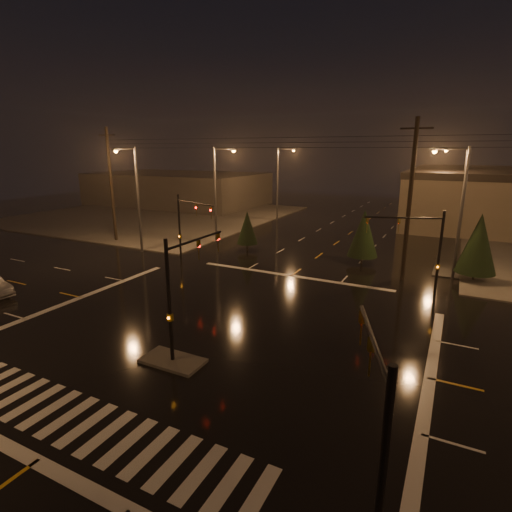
# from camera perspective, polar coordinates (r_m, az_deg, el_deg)

# --- Properties ---
(ground) EXTENTS (140.00, 140.00, 0.00)m
(ground) POSITION_cam_1_polar(r_m,az_deg,el_deg) (22.85, -5.47, -10.38)
(ground) COLOR black
(ground) RESTS_ON ground
(sidewalk_nw) EXTENTS (36.00, 36.00, 0.12)m
(sidewalk_nw) POSITION_cam_1_polar(r_m,az_deg,el_deg) (63.51, -14.05, 5.75)
(sidewalk_nw) COLOR #47443F
(sidewalk_nw) RESTS_ON ground
(median_island) EXTENTS (3.00, 1.60, 0.15)m
(median_island) POSITION_cam_1_polar(r_m,az_deg,el_deg) (19.94, -11.81, -14.42)
(median_island) COLOR #47443F
(median_island) RESTS_ON ground
(crosswalk) EXTENTS (15.00, 2.60, 0.01)m
(crosswalk) POSITION_cam_1_polar(r_m,az_deg,el_deg) (17.04, -23.03, -21.29)
(crosswalk) COLOR beige
(crosswalk) RESTS_ON ground
(stop_bar_near) EXTENTS (16.00, 0.50, 0.01)m
(stop_bar_near) POSITION_cam_1_polar(r_m,az_deg,el_deg) (16.16, -28.90, -24.30)
(stop_bar_near) COLOR beige
(stop_bar_near) RESTS_ON ground
(stop_bar_far) EXTENTS (16.00, 0.50, 0.01)m
(stop_bar_far) POSITION_cam_1_polar(r_m,az_deg,el_deg) (32.01, 5.08, -2.82)
(stop_bar_far) COLOR beige
(stop_bar_far) RESTS_ON ground
(commercial_block) EXTENTS (30.00, 18.00, 5.60)m
(commercial_block) POSITION_cam_1_polar(r_m,az_deg,el_deg) (75.54, -11.12, 9.42)
(commercial_block) COLOR #413D3A
(commercial_block) RESTS_ON ground
(signal_mast_median) EXTENTS (0.25, 4.59, 6.00)m
(signal_mast_median) POSITION_cam_1_polar(r_m,az_deg,el_deg) (19.12, -10.66, -3.60)
(signal_mast_median) COLOR black
(signal_mast_median) RESTS_ON ground
(signal_mast_ne) EXTENTS (4.84, 1.86, 6.00)m
(signal_mast_ne) POSITION_cam_1_polar(r_m,az_deg,el_deg) (28.18, 22.79, 1.57)
(signal_mast_ne) COLOR black
(signal_mast_ne) RESTS_ON ground
(signal_mast_nw) EXTENTS (4.84, 1.86, 6.00)m
(signal_mast_nw) POSITION_cam_1_polar(r_m,az_deg,el_deg) (34.93, -9.98, 4.92)
(signal_mast_nw) COLOR black
(signal_mast_nw) RESTS_ON ground
(signal_mast_se) EXTENTS (1.55, 3.87, 6.00)m
(signal_mast_se) POSITION_cam_1_polar(r_m,az_deg,el_deg) (9.77, 16.75, -24.03)
(signal_mast_se) COLOR black
(signal_mast_se) RESTS_ON ground
(streetlight_1) EXTENTS (2.77, 0.32, 10.00)m
(streetlight_1) POSITION_cam_1_polar(r_m,az_deg,el_deg) (42.03, -5.51, 9.51)
(streetlight_1) COLOR #38383A
(streetlight_1) RESTS_ON ground
(streetlight_2) EXTENTS (2.77, 0.32, 10.00)m
(streetlight_2) POSITION_cam_1_polar(r_m,az_deg,el_deg) (56.16, 3.38, 10.92)
(streetlight_2) COLOR #38383A
(streetlight_2) RESTS_ON ground
(streetlight_3) EXTENTS (2.77, 0.32, 10.00)m
(streetlight_3) POSITION_cam_1_polar(r_m,az_deg,el_deg) (33.59, 26.84, 6.62)
(streetlight_3) COLOR #38383A
(streetlight_3) RESTS_ON ground
(streetlight_4) EXTENTS (2.77, 0.32, 10.00)m
(streetlight_4) POSITION_cam_1_polar(r_m,az_deg,el_deg) (53.50, 27.16, 9.12)
(streetlight_4) COLOR #38383A
(streetlight_4) RESTS_ON ground
(streetlight_5) EXTENTS (0.32, 2.77, 10.00)m
(streetlight_5) POSITION_cam_1_polar(r_m,az_deg,el_deg) (39.62, -16.85, 8.62)
(streetlight_5) COLOR #38383A
(streetlight_5) RESTS_ON ground
(utility_pole_0) EXTENTS (2.20, 0.32, 12.00)m
(utility_pole_0) POSITION_cam_1_polar(r_m,az_deg,el_deg) (45.81, -19.98, 9.56)
(utility_pole_0) COLOR black
(utility_pole_0) RESTS_ON ground
(utility_pole_1) EXTENTS (2.20, 0.32, 12.00)m
(utility_pole_1) POSITION_cam_1_polar(r_m,az_deg,el_deg) (31.73, 21.09, 7.42)
(utility_pole_1) COLOR black
(utility_pole_1) RESTS_ON ground
(conifer_0) EXTENTS (2.90, 2.90, 5.24)m
(conifer_0) POSITION_cam_1_polar(r_m,az_deg,el_deg) (34.17, 29.17, 1.59)
(conifer_0) COLOR black
(conifer_0) RESTS_ON ground
(conifer_3) EXTENTS (2.07, 2.07, 3.94)m
(conifer_3) POSITION_cam_1_polar(r_m,az_deg,el_deg) (39.40, -1.26, 4.09)
(conifer_3) COLOR black
(conifer_3) RESTS_ON ground
(conifer_4) EXTENTS (2.62, 2.62, 4.79)m
(conifer_4) POSITION_cam_1_polar(r_m,az_deg,el_deg) (35.83, 15.12, 3.17)
(conifer_4) COLOR black
(conifer_4) RESTS_ON ground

